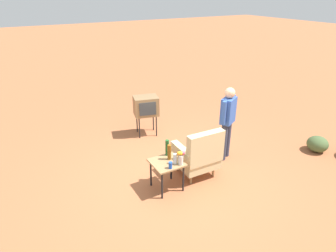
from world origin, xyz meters
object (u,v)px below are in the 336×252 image
at_px(armchair, 199,154).
at_px(side_table, 167,166).
at_px(bottle_short_clear, 175,159).
at_px(tv_on_stand, 146,106).
at_px(bottle_wine_green, 167,148).
at_px(soda_can_blue, 170,165).
at_px(flower_vase, 181,157).
at_px(bottle_tall_amber, 169,152).
at_px(person_standing, 227,119).

relative_size(armchair, side_table, 1.82).
relative_size(side_table, bottle_short_clear, 2.92).
xyz_separation_m(tv_on_stand, bottle_wine_green, (0.54, 2.06, -0.04)).
bearing_deg(bottle_short_clear, bottle_wine_green, -94.10).
bearing_deg(soda_can_blue, side_table, -102.17).
distance_m(armchair, soda_can_blue, 0.85).
bearing_deg(armchair, flower_vase, 23.44).
relative_size(bottle_tall_amber, flower_vase, 1.13).
distance_m(tv_on_stand, bottle_tall_amber, 2.29).
distance_m(bottle_wine_green, bottle_tall_amber, 0.16).
xyz_separation_m(tv_on_stand, soda_can_blue, (0.72, 2.48, -0.14)).
xyz_separation_m(armchair, soda_can_blue, (0.80, 0.27, 0.15)).
bearing_deg(person_standing, side_table, 11.68).
relative_size(tv_on_stand, person_standing, 0.63).
distance_m(side_table, bottle_wine_green, 0.35).
bearing_deg(armchair, person_standing, -162.58).
bearing_deg(bottle_tall_amber, bottle_wine_green, -104.78).
bearing_deg(person_standing, soda_can_blue, 17.89).
distance_m(side_table, soda_can_blue, 0.26).
height_order(person_standing, soda_can_blue, person_standing).
bearing_deg(soda_can_blue, bottle_wine_green, -112.31).
height_order(tv_on_stand, bottle_tall_amber, tv_on_stand).
bearing_deg(flower_vase, side_table, -46.43).
height_order(side_table, soda_can_blue, soda_can_blue).
height_order(side_table, tv_on_stand, tv_on_stand).
distance_m(side_table, person_standing, 1.77).
distance_m(soda_can_blue, flower_vase, 0.24).
bearing_deg(tv_on_stand, flower_vase, 78.75).
bearing_deg(bottle_short_clear, armchair, -164.88).
relative_size(side_table, bottle_wine_green, 1.83).
bearing_deg(armchair, tv_on_stand, -87.92).
height_order(bottle_wine_green, soda_can_blue, bottle_wine_green).
xyz_separation_m(person_standing, bottle_short_clear, (1.58, 0.47, -0.25)).
xyz_separation_m(person_standing, flower_vase, (1.50, 0.54, -0.21)).
height_order(bottle_short_clear, bottle_tall_amber, bottle_tall_amber).
bearing_deg(tv_on_stand, soda_can_blue, 73.88).
distance_m(tv_on_stand, soda_can_blue, 2.59).
bearing_deg(bottle_short_clear, soda_can_blue, 31.23).
height_order(bottle_wine_green, flower_vase, bottle_wine_green).
bearing_deg(bottle_tall_amber, soda_can_blue, 63.74).
relative_size(tv_on_stand, soda_can_blue, 8.44).
height_order(side_table, flower_vase, flower_vase).
xyz_separation_m(soda_can_blue, flower_vase, (-0.23, -0.02, 0.09)).
height_order(bottle_wine_green, bottle_tall_amber, bottle_wine_green).
bearing_deg(bottle_short_clear, tv_on_stand, -103.35).
height_order(bottle_short_clear, flower_vase, flower_vase).
relative_size(tv_on_stand, bottle_tall_amber, 3.43).
relative_size(side_table, bottle_tall_amber, 1.95).
distance_m(bottle_wine_green, flower_vase, 0.41).
relative_size(bottle_wine_green, flower_vase, 1.21).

